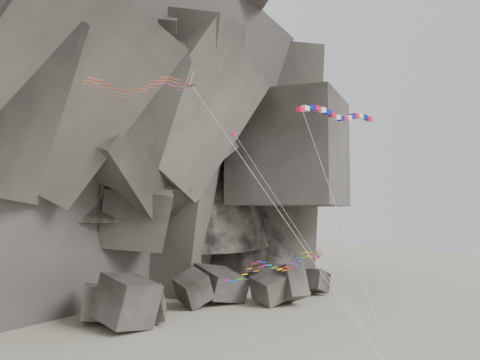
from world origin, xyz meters
TOP-DOWN VIEW (x-y plane):
  - headland at (0.00, 70.00)m, footprint 110.00×70.00m
  - boulder_field at (13.13, 32.24)m, footprint 46.63×17.25m
  - delta_kite at (-11.60, 5.34)m, footprint 22.02×15.80m
  - banner_kite at (11.51, 2.38)m, footprint 12.52×12.66m
  - parafoil_kite at (-2.23, -2.07)m, footprint 13.79×8.47m
  - pennant_kite at (0.58, 1.31)m, footprint 6.76×14.51m

SIDE VIEW (x-z plane):
  - boulder_field at x=13.13m, z-range -1.78..6.40m
  - parafoil_kite at x=-2.23m, z-range 6.35..17.35m
  - pennant_kite at x=0.58m, z-range 7.35..29.74m
  - banner_kite at x=11.51m, z-range 13.96..39.64m
  - delta_kite at x=-11.60m, z-range 13.65..41.54m
  - headland at x=0.00m, z-range 0.00..84.00m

